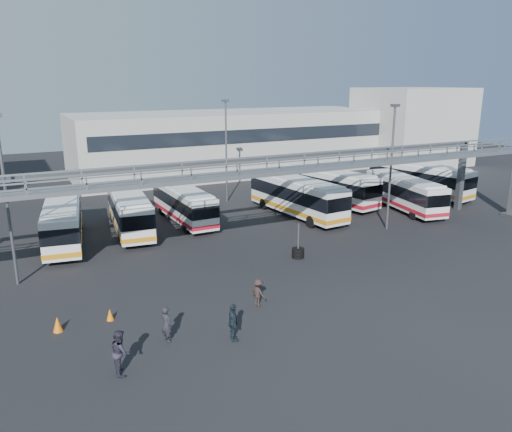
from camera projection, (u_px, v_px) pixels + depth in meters
name	position (u px, v px, depth m)	size (l,w,h in m)	color
ground	(311.00, 284.00, 30.44)	(140.00, 140.00, 0.00)	black
gantry	(267.00, 179.00, 34.05)	(51.40, 5.15, 7.10)	gray
warehouse	(233.00, 142.00, 67.34)	(42.00, 14.00, 8.00)	#9E9E99
building_right	(412.00, 126.00, 73.09)	(14.00, 12.00, 11.00)	#B2B2AD
light_pole_left	(6.00, 192.00, 28.87)	(0.70, 0.35, 10.21)	#4C4F54
light_pole_mid	(391.00, 161.00, 40.19)	(0.70, 0.35, 10.21)	#4C4F54
light_pole_back	(226.00, 146.00, 49.63)	(0.70, 0.35, 10.21)	#4C4F54
bus_2	(63.00, 220.00, 37.43)	(4.04, 11.14, 3.31)	silver
bus_3	(129.00, 209.00, 40.63)	(3.65, 11.09, 3.31)	silver
bus_4	(184.00, 203.00, 43.34)	(2.56, 10.22, 3.09)	silver
bus_6	(297.00, 195.00, 45.12)	(3.69, 11.79, 3.53)	silver
bus_7	(328.00, 185.00, 49.62)	(4.71, 11.75, 3.48)	silver
bus_8	(404.00, 192.00, 47.34)	(4.28, 10.80, 3.20)	silver
bus_9	(420.00, 178.00, 53.14)	(4.93, 11.71, 3.47)	silver
pedestrian_a	(166.00, 324.00, 23.48)	(0.64, 0.42, 1.77)	black
pedestrian_b	(120.00, 352.00, 20.90)	(0.96, 0.75, 1.97)	#262432
pedestrian_c	(258.00, 293.00, 27.23)	(1.01, 0.58, 1.56)	black
pedestrian_d	(233.00, 323.00, 23.51)	(1.10, 0.46, 1.88)	black
cone_left	(58.00, 324.00, 24.54)	(0.48, 0.48, 0.77)	orange
cone_right	(110.00, 314.00, 25.73)	(0.39, 0.39, 0.62)	orange
tire_stack	(298.00, 252.00, 34.78)	(0.87, 0.87, 2.49)	black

